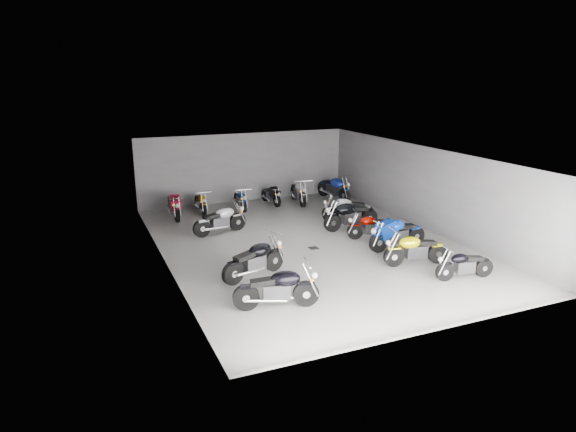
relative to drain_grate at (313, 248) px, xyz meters
name	(u,v)px	position (x,y,z in m)	size (l,w,h in m)	color
ground	(307,244)	(0.00, 0.50, -0.01)	(14.00, 14.00, 0.00)	gray
wall_back	(245,167)	(0.00, 7.50, 1.59)	(10.00, 0.10, 3.20)	slate
wall_left	(163,216)	(-5.00, 0.50, 1.59)	(0.10, 14.00, 3.20)	slate
wall_right	(425,188)	(5.00, 0.50, 1.59)	(0.10, 14.00, 3.20)	slate
ceiling	(308,154)	(0.00, 0.50, 3.21)	(10.00, 14.00, 0.04)	black
drain_grate	(313,248)	(0.00, 0.00, 0.00)	(0.32, 0.32, 0.01)	black
motorcycle_left_a	(277,289)	(-2.91, -3.87, 0.54)	(2.23, 0.71, 0.99)	black
motorcycle_left_c	(255,260)	(-2.76, -1.68, 0.54)	(2.18, 0.92, 1.00)	black
motorcycle_left_f	(220,220)	(-2.50, 2.91, 0.52)	(2.18, 0.66, 0.97)	black
motorcycle_right_a	(464,265)	(2.88, -4.22, 0.44)	(1.87, 0.46, 0.82)	black
motorcycle_right_b	(415,249)	(2.26, -2.70, 0.51)	(2.14, 0.59, 0.95)	black
motorcycle_right_c	(397,234)	(2.61, -1.19, 0.55)	(2.30, 0.49, 1.01)	black
motorcycle_right_d	(373,227)	(2.44, 0.10, 0.46)	(1.88, 0.77, 0.86)	black
motorcycle_right_e	(350,215)	(2.29, 1.46, 0.56)	(2.36, 0.47, 1.04)	black
motorcycle_right_f	(348,209)	(2.72, 2.45, 0.52)	(2.08, 0.93, 0.96)	black
motorcycle_back_a	(174,205)	(-3.71, 5.80, 0.53)	(0.45, 2.24, 0.98)	black
motorcycle_back_b	(201,202)	(-2.46, 6.25, 0.44)	(0.37, 1.88, 0.82)	black
motorcycle_back_c	(240,199)	(-0.69, 6.10, 0.44)	(0.39, 1.87, 0.82)	black
motorcycle_back_d	(271,195)	(0.89, 6.36, 0.44)	(0.40, 1.85, 0.81)	black
motorcycle_back_e	(299,192)	(2.12, 6.01, 0.53)	(0.54, 2.23, 0.98)	black
motorcycle_back_f	(334,188)	(4.01, 6.02, 0.57)	(0.63, 2.38, 1.05)	black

